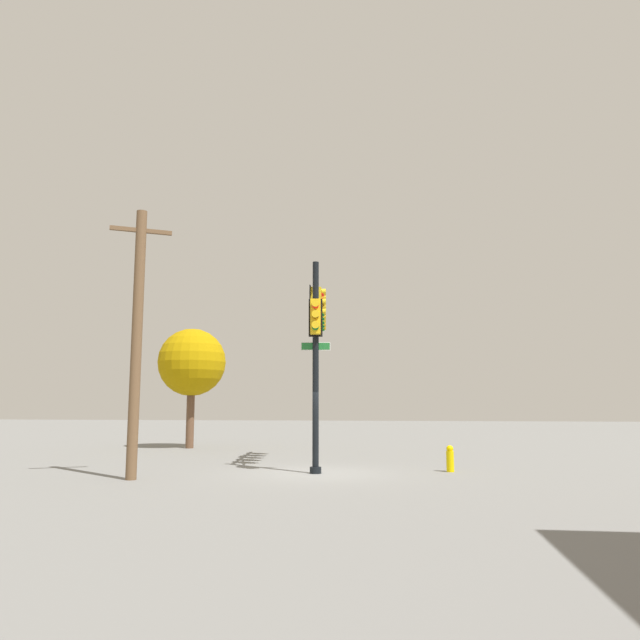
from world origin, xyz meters
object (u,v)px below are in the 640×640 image
object	(u,v)px
tree_near	(192,363)
fire_hydrant	(450,459)
signal_pole_assembly	(317,321)
utility_pole	(137,338)

from	to	relation	value
tree_near	fire_hydrant	bearing A→B (deg)	-127.21
signal_pole_assembly	tree_near	xyz separation A→B (m)	(7.90, 7.35, -0.89)
signal_pole_assembly	fire_hydrant	bearing A→B (deg)	-103.17
signal_pole_assembly	tree_near	world-z (taller)	signal_pole_assembly
utility_pole	tree_near	xyz separation A→B (m)	(12.18, 2.59, 0.10)
signal_pole_assembly	fire_hydrant	xyz separation A→B (m)	(-1.03, -4.41, -4.64)
fire_hydrant	tree_near	size ratio (longest dim) A/B	0.14
fire_hydrant	tree_near	distance (m)	15.23
signal_pole_assembly	tree_near	bearing A→B (deg)	42.94
utility_pole	fire_hydrant	bearing A→B (deg)	-70.48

